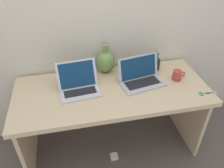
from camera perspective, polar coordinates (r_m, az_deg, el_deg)
name	(u,v)px	position (r m, az deg, el deg)	size (l,w,h in m)	color
ground_plane	(112,145)	(2.30, 0.00, -15.26)	(6.00, 6.00, 0.00)	#564C47
back_wall	(102,12)	(1.90, -2.42, 17.73)	(4.40, 0.04, 2.40)	beige
desk	(112,102)	(1.90, 0.00, -4.70)	(1.56, 0.67, 0.70)	#D1B78C
laptop_left	(78,83)	(1.79, -8.51, 0.18)	(0.33, 0.26, 0.22)	silver
laptop_right	(140,76)	(1.87, 7.17, 2.06)	(0.39, 0.28, 0.21)	#B2B2B7
green_vase	(106,61)	(1.97, -1.63, 5.79)	(0.16, 0.16, 0.26)	#75934C
coffee_mug	(177,75)	(1.97, 16.17, 2.16)	(0.11, 0.07, 0.09)	#B23D33
pen_cup	(156,64)	(2.06, 11.16, 4.99)	(0.06, 0.06, 0.19)	black
scissors	(205,93)	(1.90, 22.43, -2.24)	(0.15, 0.04, 0.01)	#B7B7BC
power_brick	(114,156)	(2.20, 0.52, -17.88)	(0.07, 0.07, 0.03)	white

